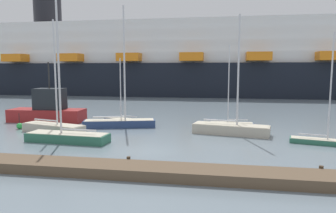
% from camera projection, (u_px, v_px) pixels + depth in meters
% --- Properties ---
extents(ground_plane, '(600.00, 600.00, 0.00)m').
position_uv_depth(ground_plane, '(146.00, 150.00, 23.71)').
color(ground_plane, slate).
extents(dock_pier, '(27.91, 2.35, 0.74)m').
position_uv_depth(dock_pier, '(123.00, 169.00, 18.06)').
color(dock_pier, brown).
rests_on(dock_pier, ground_plane).
extents(sailboat_0, '(7.31, 3.32, 11.05)m').
position_uv_depth(sailboat_0, '(231.00, 128.00, 29.28)').
color(sailboat_0, '#BCB29E').
rests_on(sailboat_0, ground_plane).
extents(sailboat_1, '(7.66, 3.57, 12.55)m').
position_uv_depth(sailboat_1, '(120.00, 121.00, 32.83)').
color(sailboat_1, navy).
rests_on(sailboat_1, ground_plane).
extents(sailboat_2, '(5.08, 2.35, 9.00)m').
position_uv_depth(sailboat_2, '(322.00, 139.00, 25.34)').
color(sailboat_2, '#2D6B51').
rests_on(sailboat_2, ground_plane).
extents(sailboat_3, '(5.00, 2.62, 7.39)m').
position_uv_depth(sailboat_3, '(124.00, 119.00, 35.76)').
color(sailboat_3, navy).
rests_on(sailboat_3, ground_plane).
extents(sailboat_4, '(6.77, 3.36, 10.67)m').
position_uv_depth(sailboat_4, '(53.00, 127.00, 29.93)').
color(sailboat_4, '#BCB29E').
rests_on(sailboat_4, ground_plane).
extents(sailboat_5, '(7.20, 2.33, 13.02)m').
position_uv_depth(sailboat_5, '(67.00, 135.00, 26.17)').
color(sailboat_5, '#2D6B51').
rests_on(sailboat_5, ground_plane).
extents(sailboat_6, '(4.69, 1.10, 8.68)m').
position_uv_depth(sailboat_6, '(231.00, 122.00, 33.47)').
color(sailboat_6, navy).
rests_on(sailboat_6, ground_plane).
extents(fishing_boat_0, '(8.78, 3.08, 6.94)m').
position_uv_depth(fishing_boat_0, '(48.00, 110.00, 36.40)').
color(fishing_boat_0, maroon).
rests_on(fishing_boat_0, ground_plane).
extents(channel_buoy_0, '(0.62, 0.62, 1.63)m').
position_uv_depth(channel_buoy_0, '(20.00, 126.00, 31.92)').
color(channel_buoy_0, green).
rests_on(channel_buoy_0, ground_plane).
extents(cruise_ship, '(136.56, 21.60, 24.17)m').
position_uv_depth(cruise_ship, '(140.00, 63.00, 77.58)').
color(cruise_ship, black).
rests_on(cruise_ship, ground_plane).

